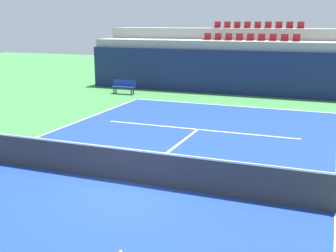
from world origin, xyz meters
TOP-DOWN VIEW (x-y plane):
  - ground_plane at (0.00, 0.00)m, footprint 80.00×80.00m
  - court_surface at (0.00, 0.00)m, footprint 11.00×24.00m
  - baseline_far at (0.00, 11.95)m, footprint 11.00×0.10m
  - service_line_far at (0.00, 6.40)m, footprint 8.26×0.10m
  - centre_service_line at (0.00, 3.20)m, footprint 0.10×6.40m
  - back_wall at (0.00, 15.61)m, footprint 20.62×0.30m
  - stands_tier_lower at (0.00, 16.96)m, footprint 20.62×2.40m
  - stands_tier_upper at (0.00, 19.36)m, footprint 20.62×2.40m
  - seating_row_lower at (0.00, 17.05)m, footprint 6.00×0.44m
  - seating_row_upper at (0.00, 19.45)m, footprint 6.00×0.44m
  - tennis_net at (0.00, 0.00)m, footprint 11.08×0.08m
  - player_bench at (-6.99, 13.34)m, footprint 1.50×0.40m
  - tennis_ball_0 at (1.55, -3.47)m, footprint 0.07×0.07m

SIDE VIEW (x-z plane):
  - ground_plane at x=0.00m, z-range 0.00..0.00m
  - court_surface at x=0.00m, z-range 0.00..0.01m
  - baseline_far at x=0.00m, z-range 0.01..0.01m
  - service_line_far at x=0.00m, z-range 0.01..0.01m
  - centre_service_line at x=0.00m, z-range 0.01..0.01m
  - tennis_ball_0 at x=1.55m, z-range 0.01..0.08m
  - player_bench at x=-6.99m, z-range 0.08..0.93m
  - tennis_net at x=0.00m, z-range -0.03..1.04m
  - back_wall at x=0.00m, z-range 0.00..2.70m
  - stands_tier_lower at x=0.00m, z-range 0.00..3.21m
  - stands_tier_upper at x=0.00m, z-range 0.00..3.94m
  - seating_row_lower at x=0.00m, z-range 3.11..3.55m
  - seating_row_upper at x=0.00m, z-range 3.84..4.28m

